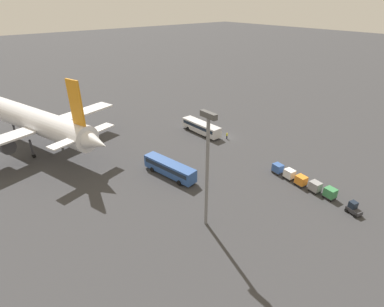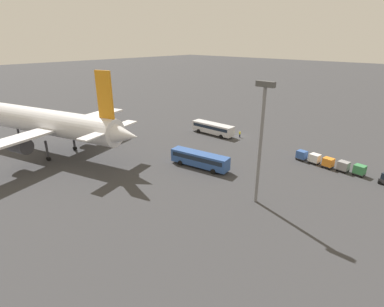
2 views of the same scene
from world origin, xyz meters
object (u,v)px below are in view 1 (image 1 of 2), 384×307
Objects in this scene: shuttle_bus_near at (201,127)px; cargo_cart_white at (289,174)px; worker_person at (227,136)px; cargo_cart_green at (330,193)px; cargo_cart_blue at (278,168)px; cargo_cart_grey at (315,186)px; baggage_tug at (354,209)px; airplane at (39,122)px; cargo_cart_orange at (301,180)px; shuttle_bus_far at (170,168)px.

cargo_cart_white is (-28.27, 1.39, -0.62)m from shuttle_bus_near.
cargo_cart_green reaches higher than worker_person.
cargo_cart_grey is at bearing 178.79° from cargo_cart_blue.
baggage_tug is at bearing 174.33° from cargo_cart_grey.
cargo_cart_green is at bearing -176.35° from cargo_cart_grey.
baggage_tug is 1.20× the size of cargo_cart_grey.
airplane is 20.19× the size of cargo_cart_orange.
cargo_cart_blue is (-41.23, -33.80, -5.92)m from airplane.
baggage_tug is 1.52× the size of worker_person.
shuttle_bus_far is at bearing 35.66° from cargo_cart_green.
airplane is at bearing 20.36° from shuttle_bus_far.
shuttle_bus_near is at bearing -3.20° from cargo_cart_orange.
airplane is 3.52× the size of shuttle_bus_far.
baggage_tug is at bearing 177.00° from cargo_cart_orange.
cargo_cart_green is at bearing 176.14° from shuttle_bus_near.
cargo_cart_orange is at bearing 3.89° from cargo_cart_green.
shuttle_bus_far is at bearing 120.85° from shuttle_bus_near.
cargo_cart_orange is at bearing -160.98° from airplane.
airplane is 60.29m from cargo_cart_grey.
cargo_cart_orange is 5.66m from cargo_cart_blue.
worker_person is 0.79× the size of cargo_cart_green.
cargo_cart_green is at bearing 2.73° from baggage_tug.
baggage_tug reaches higher than cargo_cart_blue.
worker_person is 0.79× the size of cargo_cart_orange.
baggage_tug is 1.20× the size of cargo_cart_white.
cargo_cart_grey is at bearing 171.09° from worker_person.
cargo_cart_orange is (5.64, 0.38, 0.00)m from cargo_cart_green.
cargo_cart_blue is at bearing -3.88° from cargo_cart_orange.
shuttle_bus_near reaches higher than cargo_cart_blue.
shuttle_bus_near is 5.60× the size of cargo_cart_white.
worker_person is at bearing -137.41° from airplane.
cargo_cart_orange is 2.84m from cargo_cart_white.
shuttle_bus_far reaches higher than cargo_cart_blue.
cargo_cart_blue is (-13.30, -17.64, -0.65)m from shuttle_bus_far.
worker_person is at bearing -12.34° from cargo_cart_blue.
worker_person is at bearing -10.40° from cargo_cart_orange.
cargo_cart_grey is (2.82, 0.18, 0.00)m from cargo_cart_green.
shuttle_bus_near is (-15.78, -35.16, -5.29)m from airplane.
cargo_cart_orange is at bearing 4.13° from cargo_cart_grey.
baggage_tug reaches higher than worker_person.
cargo_cart_blue is at bearing 175.21° from shuttle_bus_near.
cargo_cart_orange is at bearing -147.37° from shuttle_bus_far.
worker_person is 27.34m from cargo_cart_grey.
cargo_cart_orange is (-31.09, 1.74, -0.62)m from shuttle_bus_near.
shuttle_bus_far is 7.25× the size of worker_person.
shuttle_bus_near reaches higher than baggage_tug.
cargo_cart_white is (13.12, -0.88, 0.25)m from baggage_tug.
cargo_cart_green is (4.66, -0.92, 0.25)m from baggage_tug.
airplane is at bearing 59.07° from worker_person.
baggage_tug reaches higher than cargo_cart_green.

